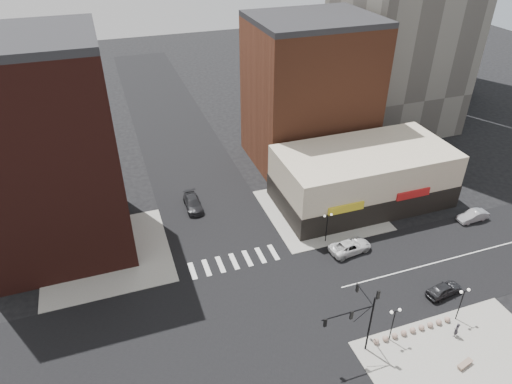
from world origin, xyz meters
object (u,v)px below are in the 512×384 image
white_suv (350,246)px  street_lamp_se_a (394,317)px  traffic_signal (361,314)px  street_lamp_ne (327,221)px  dark_sedan_east (444,289)px  pedestrian (456,330)px  dark_sedan_north (193,203)px  silver_sedan (473,216)px  street_lamp_se_b (463,297)px  stone_bench (465,364)px

white_suv → street_lamp_se_a: bearing=160.4°
traffic_signal → street_lamp_se_a: bearing=-2.6°
street_lamp_se_a → street_lamp_ne: 16.03m
dark_sedan_east → pedestrian: size_ratio=2.51×
street_lamp_ne → dark_sedan_north: (-14.24, 12.96, -2.51)m
street_lamp_se_a → dark_sedan_east: bearing=20.6°
pedestrian → silver_sedan: bearing=-164.0°
street_lamp_se_a → silver_sedan: street_lamp_se_a is taller
dark_sedan_east → street_lamp_se_b: bearing=153.9°
dark_sedan_north → street_lamp_se_b: bearing=-53.2°
white_suv → stone_bench: white_suv is taller
traffic_signal → white_suv: bearing=62.8°
street_lamp_se_b → dark_sedan_north: size_ratio=0.78×
pedestrian → white_suv: bearing=-106.1°
dark_sedan_north → street_lamp_se_a: bearing=-64.8°
street_lamp_se_b → street_lamp_ne: 17.46m
street_lamp_ne → silver_sedan: bearing=-6.6°
stone_bench → dark_sedan_east: bearing=49.4°
street_lamp_se_b → stone_bench: bearing=-121.9°
white_suv → dark_sedan_east: size_ratio=1.26×
street_lamp_ne → pedestrian: bearing=-73.1°
dark_sedan_east → pedestrian: 5.86m
dark_sedan_north → dark_sedan_east: bearing=-48.2°
street_lamp_se_b → silver_sedan: size_ratio=0.95×
street_lamp_ne → stone_bench: street_lamp_ne is taller
street_lamp_se_b → white_suv: (-5.00, 13.31, -2.54)m
white_suv → dark_sedan_east: white_suv is taller
white_suv → pedestrian: bearing=-174.1°
traffic_signal → dark_sedan_north: size_ratio=1.45×
street_lamp_se_b → street_lamp_ne: bearing=113.6°
dark_sedan_north → stone_bench: 38.46m
white_suv → street_lamp_ne: bearing=29.8°
traffic_signal → dark_sedan_north: 30.60m
dark_sedan_east → silver_sedan: dark_sedan_east is taller
street_lamp_se_b → dark_sedan_east: street_lamp_se_b is taller
dark_sedan_east → dark_sedan_north: size_ratio=0.80×
street_lamp_se_b → pedestrian: bearing=-131.9°
dark_sedan_east → pedestrian: pedestrian is taller
street_lamp_se_a → dark_sedan_north: bearing=114.6°
street_lamp_ne → dark_sedan_north: size_ratio=0.78×
stone_bench → dark_sedan_north: bearing=104.3°
dark_sedan_north → stone_bench: size_ratio=2.95×
street_lamp_ne → white_suv: bearing=-53.3°
street_lamp_ne → stone_bench: (3.93, -20.94, -2.95)m
dark_sedan_east → stone_bench: 9.37m
traffic_signal → street_lamp_ne: bearing=73.3°
silver_sedan → pedestrian: bearing=-47.0°
traffic_signal → white_suv: 15.37m
white_suv → dark_sedan_north: bearing=39.2°
silver_sedan → pedestrian: size_ratio=2.56×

